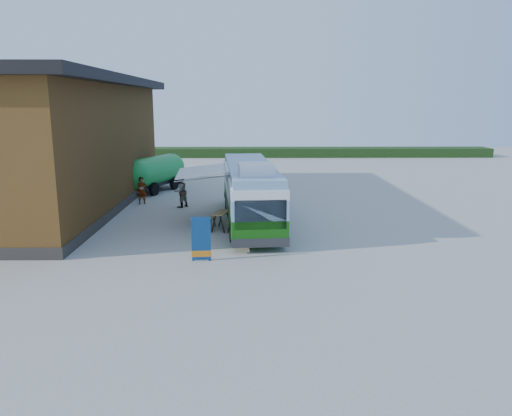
{
  "coord_description": "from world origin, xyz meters",
  "views": [
    {
      "loc": [
        0.86,
        -18.73,
        6.02
      ],
      "look_at": [
        1.12,
        3.1,
        1.4
      ],
      "focal_mm": 35.0,
      "sensor_mm": 36.0,
      "label": 1
    }
  ],
  "objects_px": {
    "bus": "(250,191)",
    "banner": "(201,243)",
    "person_a": "(142,190)",
    "picnic_table": "(221,217)",
    "slurry_tanker": "(155,172)",
    "person_b": "(180,191)"
  },
  "relations": [
    {
      "from": "slurry_tanker",
      "to": "bus",
      "type": "bearing_deg",
      "value": -32.07
    },
    {
      "from": "bus",
      "to": "slurry_tanker",
      "type": "xyz_separation_m",
      "value": [
        -6.55,
        9.11,
        -0.25
      ]
    },
    {
      "from": "bus",
      "to": "slurry_tanker",
      "type": "distance_m",
      "value": 11.22
    },
    {
      "from": "picnic_table",
      "to": "slurry_tanker",
      "type": "xyz_separation_m",
      "value": [
        -5.17,
        10.64,
        0.74
      ]
    },
    {
      "from": "slurry_tanker",
      "to": "person_b",
      "type": "bearing_deg",
      "value": -42.71
    },
    {
      "from": "picnic_table",
      "to": "person_b",
      "type": "height_order",
      "value": "person_b"
    },
    {
      "from": "banner",
      "to": "person_a",
      "type": "relative_size",
      "value": 1.06
    },
    {
      "from": "picnic_table",
      "to": "bus",
      "type": "bearing_deg",
      "value": 61.06
    },
    {
      "from": "slurry_tanker",
      "to": "banner",
      "type": "bearing_deg",
      "value": -51.01
    },
    {
      "from": "bus",
      "to": "banner",
      "type": "bearing_deg",
      "value": -110.98
    },
    {
      "from": "person_a",
      "to": "bus",
      "type": "bearing_deg",
      "value": -56.06
    },
    {
      "from": "banner",
      "to": "person_b",
      "type": "xyz_separation_m",
      "value": [
        -2.19,
        10.17,
        0.24
      ]
    },
    {
      "from": "banner",
      "to": "slurry_tanker",
      "type": "distance_m",
      "value": 16.15
    },
    {
      "from": "person_a",
      "to": "slurry_tanker",
      "type": "xyz_separation_m",
      "value": [
        -0.0,
        4.24,
        0.58
      ]
    },
    {
      "from": "bus",
      "to": "picnic_table",
      "type": "bearing_deg",
      "value": -136.57
    },
    {
      "from": "bus",
      "to": "person_b",
      "type": "bearing_deg",
      "value": 132.44
    },
    {
      "from": "banner",
      "to": "person_b",
      "type": "relative_size",
      "value": 0.92
    },
    {
      "from": "person_a",
      "to": "slurry_tanker",
      "type": "height_order",
      "value": "slurry_tanker"
    },
    {
      "from": "bus",
      "to": "banner",
      "type": "distance_m",
      "value": 6.68
    },
    {
      "from": "bus",
      "to": "banner",
      "type": "height_order",
      "value": "bus"
    },
    {
      "from": "bus",
      "to": "banner",
      "type": "relative_size",
      "value": 6.5
    },
    {
      "from": "person_b",
      "to": "slurry_tanker",
      "type": "distance_m",
      "value": 5.84
    }
  ]
}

